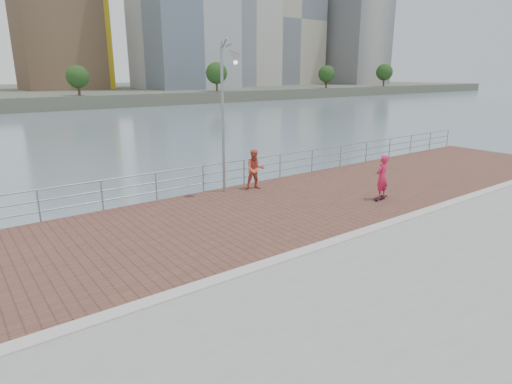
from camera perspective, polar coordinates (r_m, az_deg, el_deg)
water at (r=12.78m, az=5.61°, el=-16.41°), size 400.00×400.00×0.00m
brick_lane at (r=14.49m, az=-3.80°, el=-3.54°), size 40.00×6.80×0.02m
curb at (r=11.83m, az=5.87°, el=-8.05°), size 40.00×0.40×0.06m
guardrail at (r=17.14m, az=-10.06°, el=1.68°), size 39.06×0.06×1.13m
street_lamp at (r=16.72m, az=-3.74°, el=13.23°), size 0.42×1.21×5.72m
skateboard at (r=17.23m, az=16.24°, el=-0.72°), size 0.80×0.32×0.09m
skateboarder at (r=17.02m, az=16.45°, el=2.00°), size 0.66×0.49×1.65m
bystander at (r=17.85m, az=-0.12°, el=3.02°), size 0.99×0.89×1.67m
shoreline_trees at (r=89.24m, az=-19.50°, el=14.67°), size 169.89×5.11×6.82m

